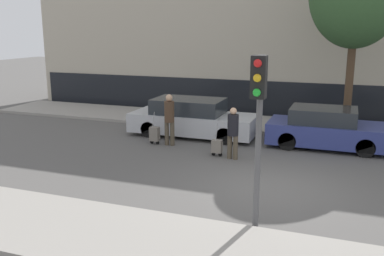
{
  "coord_description": "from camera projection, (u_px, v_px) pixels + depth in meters",
  "views": [
    {
      "loc": [
        1.69,
        -10.29,
        3.97
      ],
      "look_at": [
        -2.72,
        1.8,
        0.95
      ],
      "focal_mm": 40.0,
      "sensor_mm": 36.0,
      "label": 1
    }
  ],
  "objects": [
    {
      "name": "trolley_left",
      "position": [
        155.0,
        134.0,
        14.91
      ],
      "size": [
        0.34,
        0.29,
        1.15
      ],
      "color": "slate",
      "rests_on": "ground_plane"
    },
    {
      "name": "ground_plane",
      "position": [
        268.0,
        188.0,
        10.88
      ],
      "size": [
        80.0,
        80.0,
        0.0
      ],
      "primitive_type": "plane",
      "color": "#565451"
    },
    {
      "name": "traffic_light",
      "position": [
        258.0,
        108.0,
        8.1
      ],
      "size": [
        0.28,
        0.47,
        3.48
      ],
      "color": "#515154",
      "rests_on": "ground_plane"
    },
    {
      "name": "pedestrian_left",
      "position": [
        169.0,
        116.0,
        14.62
      ],
      "size": [
        0.35,
        0.34,
        1.78
      ],
      "rotation": [
        0.0,
        0.0,
        0.08
      ],
      "color": "#4C4233",
      "rests_on": "ground_plane"
    },
    {
      "name": "pedestrian_right",
      "position": [
        233.0,
        130.0,
        13.09
      ],
      "size": [
        0.35,
        0.34,
        1.62
      ],
      "rotation": [
        0.0,
        0.0,
        -0.22
      ],
      "color": "#4C4233",
      "rests_on": "ground_plane"
    },
    {
      "name": "parked_car_1",
      "position": [
        326.0,
        129.0,
        14.46
      ],
      "size": [
        3.91,
        1.79,
        1.35
      ],
      "color": "navy",
      "rests_on": "ground_plane"
    },
    {
      "name": "sidewalk_far",
      "position": [
        299.0,
        127.0,
        17.27
      ],
      "size": [
        28.0,
        3.0,
        0.12
      ],
      "color": "gray",
      "rests_on": "ground_plane"
    },
    {
      "name": "trolley_right",
      "position": [
        217.0,
        146.0,
        13.51
      ],
      "size": [
        0.34,
        0.29,
        1.06
      ],
      "color": "slate",
      "rests_on": "ground_plane"
    },
    {
      "name": "building_facade",
      "position": [
        313.0,
        13.0,
        19.44
      ],
      "size": [
        28.0,
        2.7,
        9.33
      ],
      "color": "#B7AD99",
      "rests_on": "ground_plane"
    },
    {
      "name": "parked_car_0",
      "position": [
        192.0,
        118.0,
        16.04
      ],
      "size": [
        4.69,
        1.81,
        1.39
      ],
      "color": "#B7BABF",
      "rests_on": "ground_plane"
    }
  ]
}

